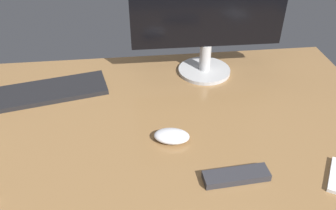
{
  "coord_description": "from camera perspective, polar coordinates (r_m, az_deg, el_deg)",
  "views": [
    {
      "loc": [
        -7.62,
        -83.88,
        68.85
      ],
      "look_at": [
        1.81,
        -0.84,
        8.0
      ],
      "focal_mm": 37.18,
      "sensor_mm": 36.0,
      "label": 1
    }
  ],
  "objects": [
    {
      "name": "monitor",
      "position": [
        1.21,
        6.72,
        16.14
      ],
      "size": [
        53.02,
        19.31,
        46.89
      ],
      "rotation": [
        0.0,
        0.0,
        -0.01
      ],
      "color": "#BABABA",
      "rests_on": "desk"
    },
    {
      "name": "keyboard",
      "position": [
        1.25,
        -18.6,
        2.22
      ],
      "size": [
        39.18,
        21.53,
        1.63
      ],
      "primitive_type": "cube",
      "rotation": [
        0.0,
        0.0,
        0.21
      ],
      "color": "black",
      "rests_on": "desk"
    },
    {
      "name": "desk",
      "position": [
        1.08,
        -1.01,
        -2.8
      ],
      "size": [
        140.0,
        84.0,
        2.0
      ],
      "primitive_type": "cube",
      "color": "olive",
      "rests_on": "ground"
    },
    {
      "name": "tv_remote",
      "position": [
        0.91,
        11.11,
        -11.33
      ],
      "size": [
        17.09,
        5.94,
        1.94
      ],
      "primitive_type": "cube",
      "rotation": [
        0.0,
        0.0,
        0.07
      ],
      "color": "#2D2D33",
      "rests_on": "desk"
    },
    {
      "name": "computer_mouse",
      "position": [
        0.99,
        0.61,
        -5.12
      ],
      "size": [
        11.29,
        8.38,
        3.17
      ],
      "primitive_type": "ellipsoid",
      "rotation": [
        0.0,
        0.0,
        -0.21
      ],
      "color": "silver",
      "rests_on": "desk"
    }
  ]
}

